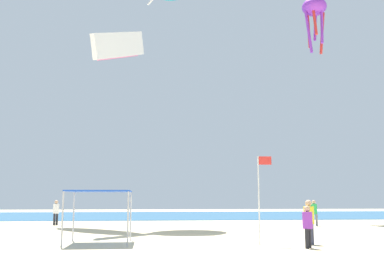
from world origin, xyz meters
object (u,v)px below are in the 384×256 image
Objects in this scene: person_central at (56,210)px; banner_flag at (260,191)px; person_leftmost at (308,223)px; kite_octopus_purple at (314,10)px; person_near_tent at (314,211)px; kite_parafoil_white at (119,45)px; person_rightmost at (309,218)px; canopy_tent at (100,193)px.

banner_flag is (11.29, -14.86, 1.17)m from person_central.
kite_octopus_purple is (8.61, 19.76, 17.88)m from person_leftmost.
person_leftmost is at bearing -109.65° from person_near_tent.
person_rightmost is at bearing 76.87° from kite_parafoil_white.
banner_flag is (-2.08, -0.05, 1.13)m from person_rightmost.
canopy_tent is 1.68× the size of person_leftmost.
kite_parafoil_white reaches higher than person_near_tent.
banner_flag reaches higher than person_rightmost.
person_leftmost is at bearing -17.73° from canopy_tent.
person_central is 0.34× the size of kite_octopus_purple.
kite_parafoil_white is (-6.72, 9.50, 9.51)m from banner_flag.
banner_flag is at bearing -119.00° from person_central.
banner_flag is at bearing -93.36° from person_leftmost.
kite_octopus_purple reaches higher than banner_flag.
canopy_tent is 8.75m from person_leftmost.
kite_parafoil_white is (4.57, -5.36, 10.68)m from person_central.
person_near_tent is at bearing -75.39° from person_central.
person_near_tent is at bearing 134.12° from kite_parafoil_white.
canopy_tent is 14.34m from person_central.
canopy_tent is 1.54× the size of person_near_tent.
person_near_tent is 13.80m from banner_flag.
person_central is at bearing 121.34° from kite_octopus_purple.
kite_octopus_purple is at bearing 61.23° from banner_flag.
canopy_tent is at bearing -139.73° from person_near_tent.
banner_flag is 0.77× the size of kite_parafoil_white.
kite_octopus_purple is at bearing 45.41° from canopy_tent.
person_central is (-4.53, 13.56, -1.08)m from canopy_tent.
canopy_tent is 0.57× the size of kite_parafoil_white.
canopy_tent is 29.28m from kite_octopus_purple.
banner_flag is at bearing -117.54° from person_near_tent.
banner_flag reaches higher than person_near_tent.
person_near_tent is (13.58, 10.64, -1.07)m from canopy_tent.
canopy_tent is 6.88m from banner_flag.
banner_flag is at bearing -10.90° from canopy_tent.
person_near_tent is 19.23m from kite_octopus_purple.
person_central is at bearing 127.22° from banner_flag.
person_leftmost is 0.31× the size of kite_octopus_purple.
canopy_tent reaches higher than person_central.
person_rightmost is 26.78m from kite_octopus_purple.
person_near_tent is 0.96× the size of person_rightmost.
canopy_tent is at bearing 157.32° from kite_octopus_purple.
person_rightmost is at bearing -114.16° from person_central.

